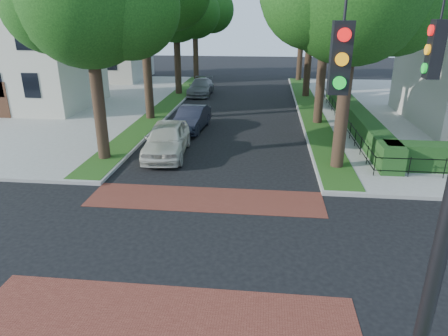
{
  "coord_description": "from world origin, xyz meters",
  "views": [
    {
      "loc": [
        2.19,
        -10.51,
        6.62
      ],
      "look_at": [
        0.8,
        2.47,
        1.6
      ],
      "focal_mm": 32.0,
      "sensor_mm": 36.0,
      "label": 1
    }
  ],
  "objects_px": {
    "parked_car_rear": "(201,87)",
    "parked_car_front": "(167,139)",
    "parked_car_middle": "(192,119)",
    "traffic_signal": "(442,149)"
  },
  "relations": [
    {
      "from": "parked_car_rear",
      "to": "parked_car_front",
      "type": "bearing_deg",
      "value": -87.33
    },
    {
      "from": "parked_car_front",
      "to": "parked_car_middle",
      "type": "relative_size",
      "value": 1.14
    },
    {
      "from": "parked_car_front",
      "to": "traffic_signal",
      "type": "bearing_deg",
      "value": -63.13
    },
    {
      "from": "parked_car_front",
      "to": "parked_car_middle",
      "type": "xyz_separation_m",
      "value": [
        0.38,
        4.76,
        -0.13
      ]
    },
    {
      "from": "parked_car_front",
      "to": "parked_car_rear",
      "type": "relative_size",
      "value": 1.04
    },
    {
      "from": "traffic_signal",
      "to": "parked_car_rear",
      "type": "xyz_separation_m",
      "value": [
        -8.49,
        28.78,
        -4.02
      ]
    },
    {
      "from": "parked_car_front",
      "to": "parked_car_rear",
      "type": "xyz_separation_m",
      "value": [
        -0.92,
        16.22,
        -0.15
      ]
    },
    {
      "from": "parked_car_middle",
      "to": "traffic_signal",
      "type": "bearing_deg",
      "value": -62.99
    },
    {
      "from": "parked_car_rear",
      "to": "traffic_signal",
      "type": "bearing_deg",
      "value": -74.14
    },
    {
      "from": "traffic_signal",
      "to": "parked_car_middle",
      "type": "bearing_deg",
      "value": 112.54
    }
  ]
}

